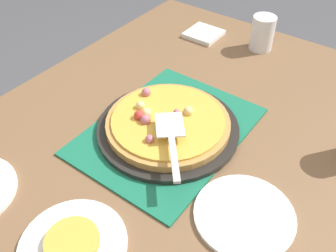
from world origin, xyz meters
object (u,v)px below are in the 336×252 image
(cup_far, at_px, (262,33))
(napkin_stack, at_px, (204,34))
(pizza_pan, at_px, (168,128))
(pizza_server, at_px, (171,138))
(plate_near_left, at_px, (73,245))
(plate_side, at_px, (244,215))
(served_slice_left, at_px, (72,242))
(pizza, at_px, (167,122))

(cup_far, bearing_deg, napkin_stack, 100.92)
(pizza_pan, relative_size, pizza_server, 1.88)
(plate_near_left, height_order, napkin_stack, napkin_stack)
(plate_near_left, height_order, pizza_server, pizza_server)
(napkin_stack, bearing_deg, pizza_server, -155.20)
(napkin_stack, bearing_deg, cup_far, -79.08)
(plate_near_left, height_order, plate_side, same)
(cup_far, bearing_deg, plate_side, -156.84)
(napkin_stack, bearing_deg, plate_near_left, -164.33)
(pizza_server, bearing_deg, napkin_stack, 24.80)
(pizza_pan, relative_size, cup_far, 3.17)
(pizza_pan, bearing_deg, pizza_server, -139.11)
(served_slice_left, bearing_deg, plate_side, -42.54)
(plate_side, relative_size, cup_far, 1.83)
(pizza_pan, height_order, napkin_stack, pizza_pan)
(plate_near_left, xyz_separation_m, plate_side, (0.27, -0.25, 0.00))
(pizza_pan, distance_m, cup_far, 0.55)
(pizza, distance_m, napkin_stack, 0.55)
(pizza_pan, distance_m, pizza, 0.02)
(pizza, distance_m, pizza_server, 0.10)
(plate_side, relative_size, served_slice_left, 2.00)
(plate_side, relative_size, pizza_server, 1.09)
(pizza_pan, xyz_separation_m, served_slice_left, (-0.39, -0.05, 0.01))
(plate_side, distance_m, pizza_server, 0.24)
(cup_far, height_order, napkin_stack, cup_far)
(pizza_pan, height_order, pizza_server, pizza_server)
(cup_far, height_order, pizza_server, cup_far)
(pizza, relative_size, napkin_stack, 2.75)
(pizza_pan, xyz_separation_m, pizza, (-0.00, 0.00, 0.02))
(plate_side, bearing_deg, pizza_pan, 67.45)
(served_slice_left, relative_size, napkin_stack, 0.92)
(plate_near_left, bearing_deg, pizza, 7.21)
(cup_far, relative_size, pizza_server, 0.59)
(pizza_server, bearing_deg, served_slice_left, 176.93)
(pizza_pan, distance_m, plate_side, 0.32)
(plate_near_left, relative_size, served_slice_left, 2.00)
(plate_side, height_order, cup_far, cup_far)
(served_slice_left, bearing_deg, pizza_server, -3.07)
(plate_near_left, distance_m, served_slice_left, 0.01)
(plate_side, xyz_separation_m, cup_far, (0.67, 0.29, 0.06))
(plate_side, xyz_separation_m, served_slice_left, (-0.27, 0.25, 0.01))
(plate_near_left, xyz_separation_m, pizza_server, (0.32, -0.02, 0.06))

